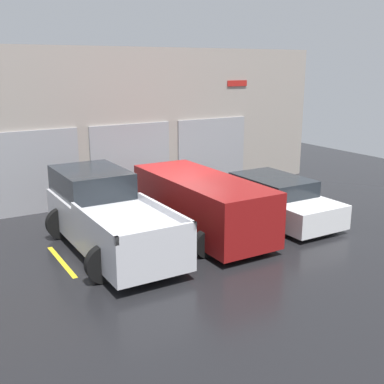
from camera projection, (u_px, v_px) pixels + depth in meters
ground_plane at (178, 220)px, 14.84m from camera, size 28.00×28.00×0.00m
shophouse_building at (132, 126)px, 16.91m from camera, size 15.65×0.68×5.24m
pickup_truck at (107, 215)px, 12.41m from camera, size 2.52×5.23×1.89m
sedan_white at (274, 199)px, 14.90m from camera, size 2.25×4.44×1.31m
sedan_side at (201, 203)px, 13.49m from camera, size 2.32×4.97×1.63m
parking_stripe_far_left at (62, 261)px, 11.73m from camera, size 0.12×2.20×0.01m
parking_stripe_left at (159, 241)px, 13.05m from camera, size 0.12×2.20×0.01m
parking_stripe_centre at (239, 225)px, 14.37m from camera, size 0.12×2.20×0.01m
parking_stripe_right at (305, 212)px, 15.69m from camera, size 0.12×2.20×0.01m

